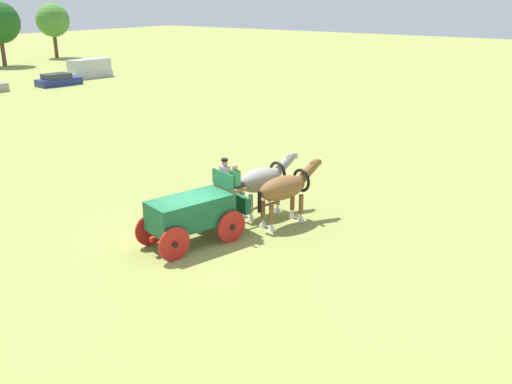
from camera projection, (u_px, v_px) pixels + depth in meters
name	position (u px, v px, depth m)	size (l,w,h in m)	color
ground_plane	(192.00, 243.00, 19.77)	(220.00, 220.00, 0.00)	olive
show_wagon	(195.00, 211.00, 19.49)	(5.83, 2.47, 2.71)	#195B38
draft_horse_near	(263.00, 181.00, 22.05)	(2.96, 1.40, 2.25)	#9E998E
draft_horse_off	(285.00, 189.00, 21.10)	(3.11, 1.39, 2.25)	brown
parked_vehicle_f	(58.00, 80.00, 54.36)	(4.30, 2.20, 1.16)	navy
parked_vehicle_g	(90.00, 68.00, 59.58)	(4.68, 2.25, 1.92)	silver
tree_g	(53.00, 20.00, 77.33)	(4.49, 4.49, 7.29)	brown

